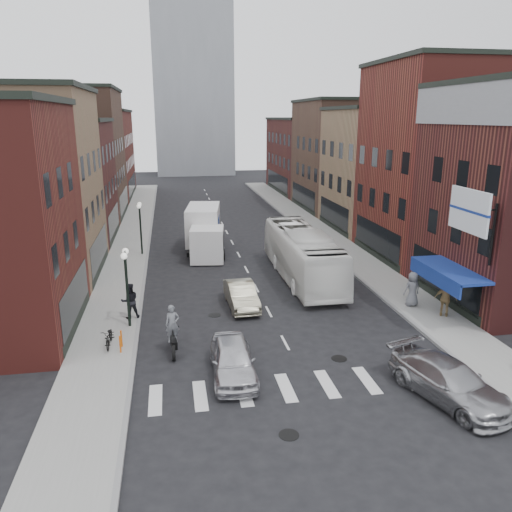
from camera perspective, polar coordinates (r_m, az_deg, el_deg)
The scene contains 30 objects.
ground at distance 23.29m, azimuth 3.92°, elevation -10.90°, with size 160.00×160.00×0.00m, color black.
sidewalk_left at distance 43.58m, azimuth -14.08°, elevation 1.46°, with size 3.00×74.00×0.15m, color gray.
sidewalk_right at distance 45.53m, azimuth 7.77°, elevation 2.39°, with size 3.00×74.00×0.15m, color gray.
curb_left at distance 43.51m, azimuth -12.10°, elevation 1.46°, with size 0.20×74.00×0.16m, color gray.
curb_right at distance 45.12m, azimuth 5.95°, elevation 2.24°, with size 0.20×74.00×0.16m, color gray.
crosswalk_stripes at distance 20.74m, azimuth 5.94°, elevation -14.53°, with size 12.00×2.20×0.01m, color silver.
bldg_left_mid_a at distance 35.86m, azimuth -26.05°, elevation 7.28°, with size 10.30×10.20×12.30m.
bldg_left_mid_b at distance 45.60m, azimuth -22.57°, elevation 7.86°, with size 10.30×10.20×10.30m.
bldg_left_far_a at distance 56.21m, azimuth -20.39°, elevation 10.87°, with size 10.30×12.20×13.30m.
bldg_left_far_b at distance 70.07m, azimuth -18.33°, elevation 10.99°, with size 10.30×16.20×11.30m.
bldg_right_mid_a at distance 39.81m, azimuth 20.80°, elevation 9.97°, with size 10.30×10.20×14.30m.
bldg_right_mid_b at distance 48.79m, azimuth 14.69°, elevation 9.56°, with size 10.30×10.20×11.30m.
bldg_right_far_a at distance 58.91m, azimuth 10.28°, elevation 11.26°, with size 10.30×12.20×12.30m.
bldg_right_far_b at distance 72.26m, azimuth 6.41°, elevation 11.38°, with size 10.30×16.20×10.30m.
awning_blue at distance 27.80m, azimuth 20.92°, elevation -1.64°, with size 1.80×5.00×0.78m.
billboard_sign at distance 25.19m, azimuth 23.31°, elevation 4.63°, with size 1.52×3.00×3.70m.
distant_tower at distance 99.42m, azimuth -7.50°, elevation 23.96°, with size 14.00×14.00×50.00m, color #9399A0.
streetlamp_near at distance 25.44m, azimuth -14.62°, elevation -1.99°, with size 0.32×1.22×4.11m.
streetlamp_far at distance 39.00m, azimuth -13.11°, elevation 4.17°, with size 0.32×1.22×4.11m.
bike_rack at distance 23.78m, azimuth -15.19°, elevation -9.40°, with size 0.08×0.68×0.80m.
box_truck at distance 39.37m, azimuth -5.91°, elevation 2.85°, with size 3.16×8.33×3.51m.
motorcycle_rider at distance 23.02m, azimuth -9.49°, elevation -8.44°, with size 0.67×2.28×2.32m.
transit_bus at distance 32.96m, azimuth 5.30°, elevation 0.20°, with size 2.78×11.89×3.31m, color white.
sedan_left_near at distance 20.98m, azimuth -2.67°, elevation -11.75°, with size 1.76×4.38×1.49m, color silver.
sedan_left_far at distance 28.19m, azimuth -1.69°, elevation -4.49°, with size 1.48×4.24×1.40m, color #A7A187.
curb_car at distance 20.76m, azimuth 21.17°, elevation -13.21°, with size 2.08×5.12×1.49m, color #A3A3A7.
parked_bicycle at distance 24.26m, azimuth -16.41°, elevation -8.87°, with size 0.59×1.68×0.88m, color black.
ped_left_solo at distance 27.00m, azimuth -14.22°, elevation -4.99°, with size 0.93×0.53×1.91m, color black.
ped_right_b at distance 28.25m, azimuth 20.86°, elevation -4.60°, with size 1.13×0.57×1.93m, color olive.
ped_right_c at distance 29.17m, azimuth 17.44°, elevation -3.63°, with size 0.96×0.62×1.96m, color slate.
Camera 1 is at (-5.11, -20.20, 10.39)m, focal length 35.00 mm.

